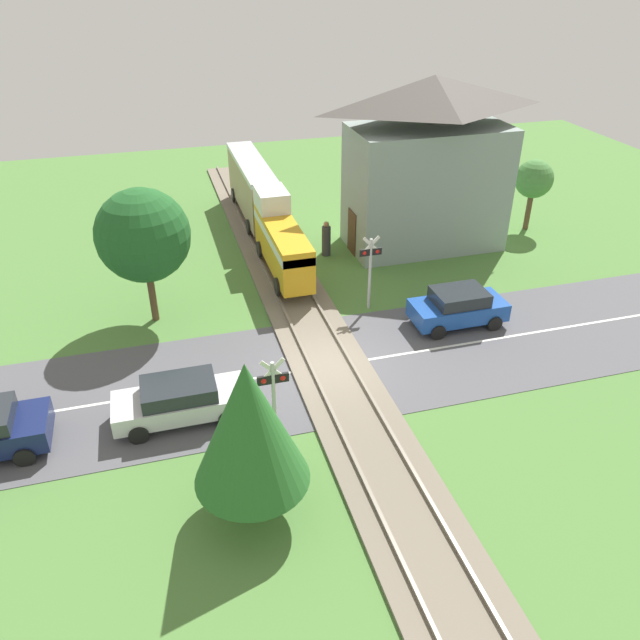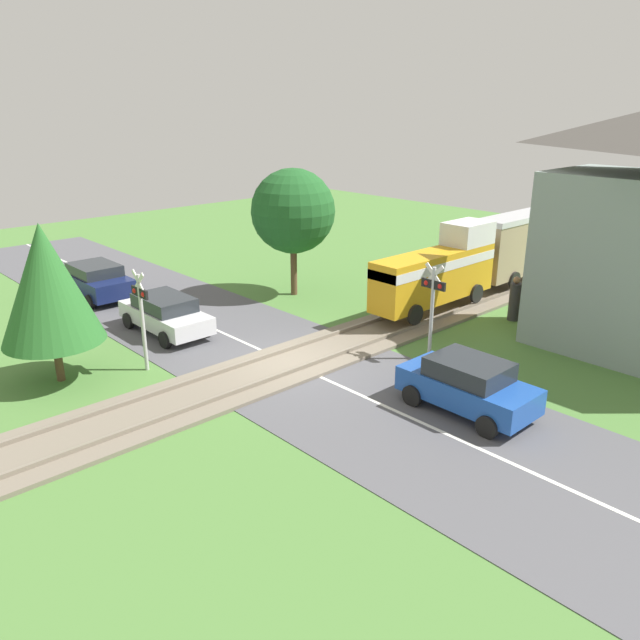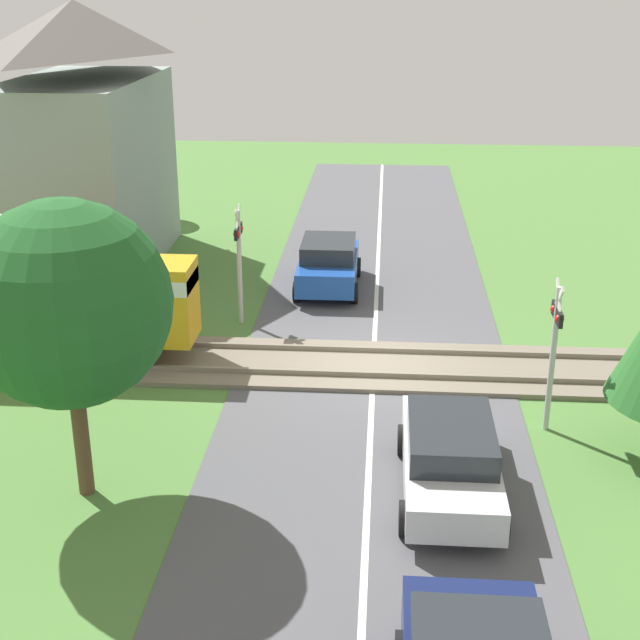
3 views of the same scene
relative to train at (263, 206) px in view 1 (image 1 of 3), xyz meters
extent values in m
plane|color=#4C7A38|center=(0.00, -11.49, -1.87)|extent=(60.00, 60.00, 0.00)
cube|color=#515156|center=(0.00, -11.49, -1.86)|extent=(48.00, 6.40, 0.02)
cube|color=silver|center=(0.00, -11.49, -1.84)|extent=(48.00, 0.12, 0.00)
cube|color=#756B5B|center=(0.00, -11.49, -1.81)|extent=(2.80, 48.00, 0.12)
cube|color=slate|center=(-0.72, -11.49, -1.69)|extent=(0.10, 48.00, 0.12)
cube|color=slate|center=(0.72, -11.49, -1.69)|extent=(0.10, 48.00, 0.12)
cube|color=gold|center=(0.00, -4.22, -0.30)|extent=(1.35, 6.08, 1.90)
cube|color=silver|center=(0.00, -4.22, 0.23)|extent=(1.37, 6.08, 0.36)
cube|color=silver|center=(0.00, -2.15, 1.10)|extent=(1.35, 1.95, 0.90)
cylinder|color=black|center=(-0.72, -6.17, -1.25)|extent=(0.14, 0.76, 0.76)
cylinder|color=black|center=(0.72, -6.17, -1.25)|extent=(0.14, 0.76, 0.76)
cylinder|color=black|center=(-0.72, -2.28, -1.25)|extent=(0.14, 0.76, 0.76)
cylinder|color=black|center=(0.72, -2.28, -1.25)|extent=(0.14, 0.76, 0.76)
cube|color=#998466|center=(0.00, 3.06, -0.05)|extent=(1.35, 7.68, 2.40)
cube|color=#BCBCC1|center=(0.00, 3.06, 1.27)|extent=(1.41, 7.68, 0.24)
cylinder|color=black|center=(-0.72, 0.60, -1.25)|extent=(0.14, 0.76, 0.76)
cylinder|color=black|center=(0.72, 0.60, -1.25)|extent=(0.14, 0.76, 0.76)
cylinder|color=black|center=(-0.72, 5.52, -1.25)|extent=(0.14, 0.76, 0.76)
cylinder|color=black|center=(0.72, 5.52, -1.25)|extent=(0.14, 0.76, 0.76)
cube|color=silver|center=(-5.29, -12.93, -1.26)|extent=(4.11, 1.62, 0.60)
cube|color=#23282D|center=(-5.29, -12.93, -0.72)|extent=(2.26, 1.49, 0.48)
cylinder|color=black|center=(-3.96, -12.12, -1.57)|extent=(0.60, 0.18, 0.60)
cylinder|color=black|center=(-3.96, -13.74, -1.57)|extent=(0.60, 0.18, 0.60)
cylinder|color=black|center=(-6.63, -12.12, -1.57)|extent=(0.60, 0.18, 0.60)
cylinder|color=black|center=(-6.63, -13.74, -1.57)|extent=(0.60, 0.18, 0.60)
cube|color=#1E4CA8|center=(5.65, -10.05, -1.22)|extent=(3.67, 1.66, 0.69)
cube|color=#23282D|center=(5.65, -10.05, -0.63)|extent=(2.02, 1.53, 0.50)
cylinder|color=black|center=(4.46, -10.88, -1.57)|extent=(0.60, 0.18, 0.60)
cylinder|color=black|center=(4.46, -9.22, -1.57)|extent=(0.60, 0.18, 0.60)
cylinder|color=black|center=(6.84, -10.88, -1.57)|extent=(0.60, 0.18, 0.60)
cylinder|color=black|center=(6.84, -9.22, -1.57)|extent=(0.60, 0.18, 0.60)
cylinder|color=black|center=(-9.80, -12.04, -1.57)|extent=(0.60, 0.18, 0.60)
cylinder|color=black|center=(-9.80, -13.82, -1.57)|extent=(0.60, 0.18, 0.60)
cylinder|color=#B7B7B7|center=(-2.73, -15.08, -0.32)|extent=(0.12, 0.12, 3.09)
cube|color=black|center=(-2.73, -15.08, 0.67)|extent=(0.90, 0.08, 0.28)
sphere|color=red|center=(-3.00, -15.08, 0.67)|extent=(0.18, 0.18, 0.18)
sphere|color=red|center=(-2.46, -15.08, 0.67)|extent=(0.18, 0.18, 0.18)
cube|color=silver|center=(-2.73, -15.08, 0.97)|extent=(0.72, 0.04, 0.72)
cube|color=silver|center=(-2.73, -15.08, 0.97)|extent=(0.72, 0.04, 0.72)
cylinder|color=#B7B7B7|center=(2.73, -7.90, -0.32)|extent=(0.12, 0.12, 3.09)
cube|color=black|center=(2.73, -7.90, 0.67)|extent=(0.90, 0.08, 0.28)
sphere|color=red|center=(3.00, -7.90, 0.67)|extent=(0.18, 0.18, 0.18)
sphere|color=red|center=(2.46, -7.90, 0.67)|extent=(0.18, 0.18, 0.18)
cube|color=silver|center=(2.73, -7.90, 0.97)|extent=(0.72, 0.04, 0.72)
cube|color=silver|center=(2.73, -7.90, 0.97)|extent=(0.72, 0.04, 0.72)
cube|color=gray|center=(7.46, -2.47, 1.05)|extent=(7.29, 3.85, 5.83)
pyramid|color=#5B5651|center=(7.46, -2.47, 5.44)|extent=(7.88, 4.15, 1.47)
cube|color=#472D1E|center=(3.79, -2.47, -0.82)|extent=(0.06, 1.10, 2.10)
cylinder|color=#333338|center=(2.52, -2.44, -1.14)|extent=(0.43, 0.43, 1.45)
sphere|color=#936B4C|center=(2.52, -2.44, -0.28)|extent=(0.27, 0.27, 0.27)
cylinder|color=brown|center=(13.61, -2.16, -0.92)|extent=(0.28, 0.28, 1.89)
sphere|color=#477F3D|center=(13.61, -2.16, 0.85)|extent=(1.94, 1.94, 1.94)
cylinder|color=brown|center=(-5.77, -6.43, -0.80)|extent=(0.28, 0.28, 2.13)
sphere|color=#1E5623|center=(-5.77, -6.43, 1.76)|extent=(3.53, 3.53, 3.53)
cylinder|color=brown|center=(-3.80, -17.36, -1.23)|extent=(0.24, 0.24, 1.27)
cone|color=#286628|center=(-3.80, -17.36, 1.16)|extent=(2.93, 2.93, 3.51)
camera|label=1|loc=(-5.29, -28.88, 10.93)|focal=35.00mm
camera|label=2|loc=(14.10, -23.27, 6.09)|focal=35.00mm
camera|label=3|loc=(-19.28, -11.65, 6.89)|focal=50.00mm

